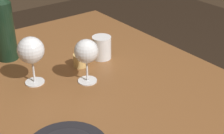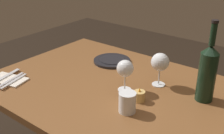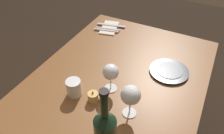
% 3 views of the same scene
% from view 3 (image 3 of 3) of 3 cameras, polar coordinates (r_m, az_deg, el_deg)
% --- Properties ---
extents(dining_table, '(1.30, 0.90, 0.74)m').
position_cam_3_polar(dining_table, '(1.24, 0.66, -7.09)').
color(dining_table, brown).
rests_on(dining_table, ground).
extents(wine_glass_left, '(0.09, 0.09, 0.17)m').
position_cam_3_polar(wine_glass_left, '(0.96, 4.88, -7.39)').
color(wine_glass_left, white).
rests_on(wine_glass_left, dining_table).
extents(wine_glass_right, '(0.08, 0.08, 0.16)m').
position_cam_3_polar(wine_glass_right, '(1.07, -0.41, -1.43)').
color(wine_glass_right, white).
rests_on(wine_glass_right, dining_table).
extents(water_tumbler, '(0.07, 0.07, 0.09)m').
position_cam_3_polar(water_tumbler, '(1.11, -9.82, -5.47)').
color(water_tumbler, white).
rests_on(water_tumbler, dining_table).
extents(votive_candle, '(0.05, 0.05, 0.07)m').
position_cam_3_polar(votive_candle, '(1.08, -4.94, -7.75)').
color(votive_candle, '#DBB266').
rests_on(votive_candle, dining_table).
extents(dinner_plate, '(0.22, 0.22, 0.02)m').
position_cam_3_polar(dinner_plate, '(1.28, 14.58, -1.03)').
color(dinner_plate, black).
rests_on(dinner_plate, dining_table).
extents(folded_napkin, '(0.21, 0.15, 0.01)m').
position_cam_3_polar(folded_napkin, '(1.63, -0.68, 10.16)').
color(folded_napkin, silver).
rests_on(folded_napkin, dining_table).
extents(fork_inner, '(0.06, 0.18, 0.00)m').
position_cam_3_polar(fork_inner, '(1.61, -1.09, 9.95)').
color(fork_inner, silver).
rests_on(fork_inner, folded_napkin).
extents(fork_outer, '(0.06, 0.18, 0.00)m').
position_cam_3_polar(fork_outer, '(1.59, -1.52, 9.54)').
color(fork_outer, silver).
rests_on(fork_outer, folded_napkin).
extents(table_knife, '(0.07, 0.21, 0.00)m').
position_cam_3_polar(table_knife, '(1.65, -0.19, 10.82)').
color(table_knife, silver).
rests_on(table_knife, folded_napkin).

